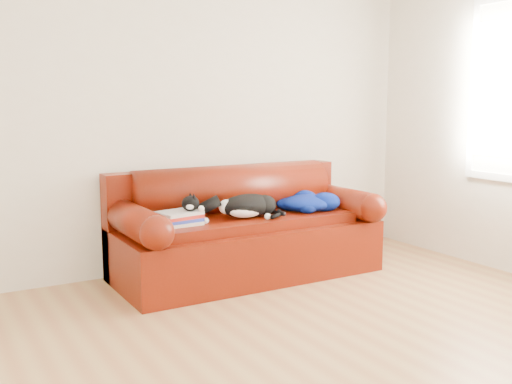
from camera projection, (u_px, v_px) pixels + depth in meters
ground at (324, 348)px, 3.42m from camera, size 4.50×4.50×0.00m
room_shell at (346, 52)px, 3.25m from camera, size 4.52×4.02×2.61m
sofa_base at (247, 247)px, 4.83m from camera, size 2.10×0.90×0.50m
sofa_back at (233, 205)px, 4.99m from camera, size 2.10×1.01×0.88m
book_stack at (178, 218)px, 4.41m from camera, size 0.34×0.28×0.10m
cat at (247, 206)px, 4.66m from camera, size 0.62×0.36×0.23m
blanket at (308, 202)px, 4.99m from camera, size 0.52×0.48×0.16m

